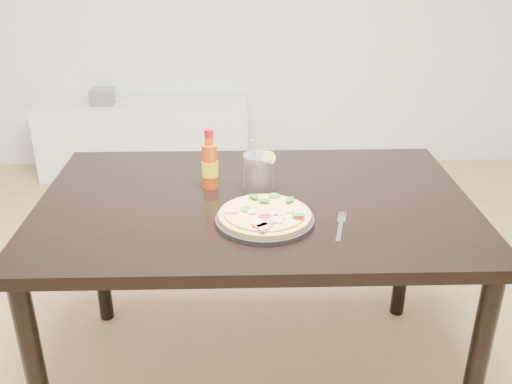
{
  "coord_description": "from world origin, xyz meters",
  "views": [
    {
      "loc": [
        -0.14,
        -1.63,
        1.55
      ],
      "look_at": [
        -0.1,
        -0.08,
        0.83
      ],
      "focal_mm": 40.0,
      "sensor_mm": 36.0,
      "label": 1
    }
  ],
  "objects_px": {
    "dining_table": "(255,222)",
    "cola_cup": "(259,174)",
    "fork": "(341,225)",
    "hot_sauce_bottle": "(210,165)",
    "pizza": "(265,215)",
    "plate": "(265,220)",
    "media_console": "(145,139)"
  },
  "relations": [
    {
      "from": "dining_table",
      "to": "pizza",
      "type": "height_order",
      "value": "pizza"
    },
    {
      "from": "hot_sauce_bottle",
      "to": "cola_cup",
      "type": "xyz_separation_m",
      "value": [
        0.16,
        -0.04,
        -0.02
      ]
    },
    {
      "from": "pizza",
      "to": "fork",
      "type": "height_order",
      "value": "pizza"
    },
    {
      "from": "media_console",
      "to": "fork",
      "type": "bearing_deg",
      "value": -66.88
    },
    {
      "from": "hot_sauce_bottle",
      "to": "media_console",
      "type": "relative_size",
      "value": 0.15
    },
    {
      "from": "cola_cup",
      "to": "fork",
      "type": "xyz_separation_m",
      "value": [
        0.23,
        -0.25,
        -0.06
      ]
    },
    {
      "from": "plate",
      "to": "fork",
      "type": "relative_size",
      "value": 1.59
    },
    {
      "from": "hot_sauce_bottle",
      "to": "media_console",
      "type": "bearing_deg",
      "value": 105.96
    },
    {
      "from": "fork",
      "to": "pizza",
      "type": "bearing_deg",
      "value": -173.13
    },
    {
      "from": "dining_table",
      "to": "pizza",
      "type": "distance_m",
      "value": 0.2
    },
    {
      "from": "plate",
      "to": "cola_cup",
      "type": "xyz_separation_m",
      "value": [
        -0.01,
        0.22,
        0.05
      ]
    },
    {
      "from": "hot_sauce_bottle",
      "to": "cola_cup",
      "type": "distance_m",
      "value": 0.17
    },
    {
      "from": "dining_table",
      "to": "fork",
      "type": "bearing_deg",
      "value": -38.1
    },
    {
      "from": "dining_table",
      "to": "fork",
      "type": "height_order",
      "value": "fork"
    },
    {
      "from": "plate",
      "to": "pizza",
      "type": "xyz_separation_m",
      "value": [
        0.0,
        -0.0,
        0.02
      ]
    },
    {
      "from": "dining_table",
      "to": "hot_sauce_bottle",
      "type": "relative_size",
      "value": 6.76
    },
    {
      "from": "dining_table",
      "to": "cola_cup",
      "type": "xyz_separation_m",
      "value": [
        0.01,
        0.06,
        0.15
      ]
    },
    {
      "from": "hot_sauce_bottle",
      "to": "cola_cup",
      "type": "height_order",
      "value": "hot_sauce_bottle"
    },
    {
      "from": "dining_table",
      "to": "pizza",
      "type": "xyz_separation_m",
      "value": [
        0.03,
        -0.17,
        0.11
      ]
    },
    {
      "from": "plate",
      "to": "hot_sauce_bottle",
      "type": "relative_size",
      "value": 1.43
    },
    {
      "from": "plate",
      "to": "media_console",
      "type": "distance_m",
      "value": 2.36
    },
    {
      "from": "plate",
      "to": "cola_cup",
      "type": "height_order",
      "value": "cola_cup"
    },
    {
      "from": "dining_table",
      "to": "cola_cup",
      "type": "height_order",
      "value": "cola_cup"
    },
    {
      "from": "pizza",
      "to": "cola_cup",
      "type": "height_order",
      "value": "cola_cup"
    },
    {
      "from": "pizza",
      "to": "fork",
      "type": "bearing_deg",
      "value": -6.89
    },
    {
      "from": "dining_table",
      "to": "hot_sauce_bottle",
      "type": "xyz_separation_m",
      "value": [
        -0.15,
        0.1,
        0.17
      ]
    },
    {
      "from": "pizza",
      "to": "hot_sauce_bottle",
      "type": "height_order",
      "value": "hot_sauce_bottle"
    },
    {
      "from": "pizza",
      "to": "fork",
      "type": "distance_m",
      "value": 0.23
    },
    {
      "from": "dining_table",
      "to": "media_console",
      "type": "xyz_separation_m",
      "value": [
        -0.7,
        2.03,
        -0.42
      ]
    },
    {
      "from": "pizza",
      "to": "fork",
      "type": "xyz_separation_m",
      "value": [
        0.22,
        -0.03,
        -0.02
      ]
    },
    {
      "from": "fork",
      "to": "hot_sauce_bottle",
      "type": "bearing_deg",
      "value": 157.37
    },
    {
      "from": "hot_sauce_bottle",
      "to": "cola_cup",
      "type": "relative_size",
      "value": 1.09
    }
  ]
}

